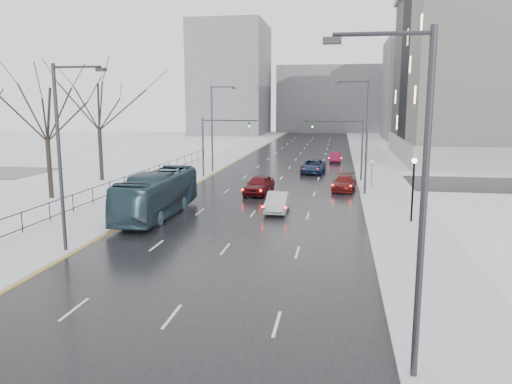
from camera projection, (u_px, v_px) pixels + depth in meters
The scene contains 25 objects.
road at pixel (291, 166), 64.52m from camera, with size 16.00×150.00×0.04m, color black.
cross_road at pixel (280, 179), 52.87m from camera, with size 130.00×10.00×0.04m, color black.
sidewalk_left at pixel (212, 164), 66.21m from camera, with size 5.00×150.00×0.16m, color silver.
sidewalk_right at pixel (374, 167), 62.81m from camera, with size 5.00×150.00×0.16m, color silver.
park_strip at pixel (144, 162), 67.75m from camera, with size 14.00×150.00×0.12m, color white.
tree_park_d at pixel (52, 199), 42.16m from camera, with size 8.75×8.75×12.50m, color black, non-canonical shape.
tree_park_e at pixel (102, 181), 51.93m from camera, with size 9.45×9.45×13.50m, color black, non-canonical shape.
iron_fence at pixel (80, 199), 37.34m from camera, with size 0.06×70.00×1.30m.
streetlight_r_near at pixel (415, 191), 13.66m from camera, with size 2.95×0.25×10.00m.
streetlight_r_mid at pixel (364, 131), 42.79m from camera, with size 2.95×0.25×10.00m.
streetlight_l_near at pixel (63, 149), 26.02m from camera, with size 2.95×0.25×10.00m.
streetlight_l_far at pixel (214, 124), 57.09m from camera, with size 2.95×0.25×10.00m.
lamppost_r_mid at pixel (413, 180), 33.10m from camera, with size 0.36×0.36×4.28m.
mast_signal_right at pixel (352, 142), 50.96m from camera, with size 6.10×0.33×6.50m.
mast_signal_left at pixel (213, 140), 53.33m from camera, with size 6.10×0.33×6.50m.
no_uturn_sign at pixel (372, 164), 47.09m from camera, with size 0.60×0.06×2.70m.
bldg_far_right at pixel (440, 90), 111.47m from camera, with size 24.00×20.00×22.00m, color slate.
bldg_far_left at pixel (231, 80), 128.74m from camera, with size 18.00×22.00×28.00m, color slate.
bldg_far_center at pixel (333, 100), 139.98m from camera, with size 30.00×18.00×18.00m, color slate.
bus at pixel (158, 194), 35.63m from camera, with size 2.64×11.27×3.14m, color #253C48.
sedan_center_near at pixel (259, 185), 44.12m from camera, with size 1.97×4.91×1.67m, color #4F0D12.
sedan_right_near at pixel (278, 202), 37.02m from camera, with size 1.53×4.39×1.45m, color #ABAAAD.
sedan_right_cross at pixel (313, 166), 57.67m from camera, with size 2.51×5.45×1.51m, color #182548.
sedan_right_far at pixel (344, 183), 46.10m from camera, with size 1.92×4.71×1.37m, color #5B0F0F.
sedan_right_distant at pixel (335, 157), 68.16m from camera, with size 1.46×4.20×1.38m, color maroon.
Camera 1 is at (6.06, -3.99, 8.00)m, focal length 35.00 mm.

